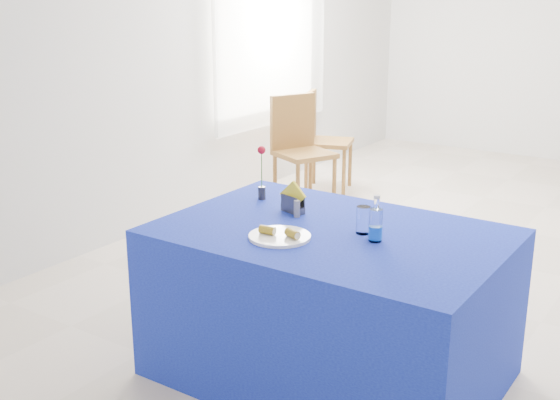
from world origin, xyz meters
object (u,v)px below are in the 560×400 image
(plate, at_px, (280,237))
(chair_win_a, at_px, (299,143))
(water_bottle, at_px, (376,226))
(blue_table, at_px, (330,304))
(chair_win_b, at_px, (320,134))

(plate, height_order, chair_win_a, chair_win_a)
(plate, relative_size, water_bottle, 1.33)
(blue_table, xyz_separation_m, chair_win_a, (-1.67, 2.34, 0.18))
(water_bottle, bearing_deg, chair_win_a, 128.93)
(blue_table, bearing_deg, chair_win_a, 125.49)
(water_bottle, height_order, chair_win_a, chair_win_a)
(chair_win_a, distance_m, chair_win_b, 0.58)
(water_bottle, height_order, chair_win_b, water_bottle)
(water_bottle, distance_m, chair_win_b, 3.57)
(water_bottle, relative_size, chair_win_b, 0.23)
(plate, relative_size, chair_win_b, 0.30)
(water_bottle, distance_m, chair_win_a, 3.05)
(blue_table, xyz_separation_m, water_bottle, (0.24, -0.02, 0.45))
(chair_win_b, bearing_deg, water_bottle, -164.52)
(blue_table, distance_m, water_bottle, 0.51)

